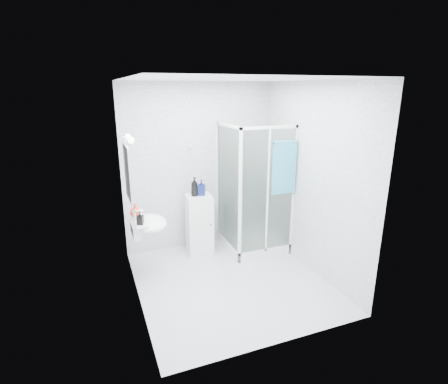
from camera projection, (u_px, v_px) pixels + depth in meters
name	position (u px, v px, depth m)	size (l,w,h in m)	color
room	(230.00, 188.00, 4.35)	(2.40, 2.60, 2.60)	silver
shower_enclosure	(251.00, 223.00, 5.51)	(0.90, 0.95, 2.00)	white
wall_basin	(147.00, 224.00, 4.55)	(0.46, 0.56, 0.35)	white
mirror	(127.00, 173.00, 4.28)	(0.02, 0.60, 0.70)	white
vanity_lights	(129.00, 139.00, 4.18)	(0.10, 0.40, 0.08)	silver
wall_hooks	(184.00, 148.00, 5.29)	(0.23, 0.06, 0.03)	silver
storage_cabinet	(199.00, 224.00, 5.45)	(0.41, 0.42, 0.93)	white
hand_towel	(284.00, 166.00, 4.98)	(0.36, 0.05, 0.77)	teal
shampoo_bottle_a	(194.00, 187.00, 5.26)	(0.11, 0.11, 0.29)	black
shampoo_bottle_b	(201.00, 187.00, 5.31)	(0.11, 0.11, 0.24)	#0D184F
soap_dispenser_orange	(135.00, 210.00, 4.61)	(0.14, 0.14, 0.18)	#BA3515
soap_dispenser_black	(140.00, 218.00, 4.34)	(0.08, 0.08, 0.17)	black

